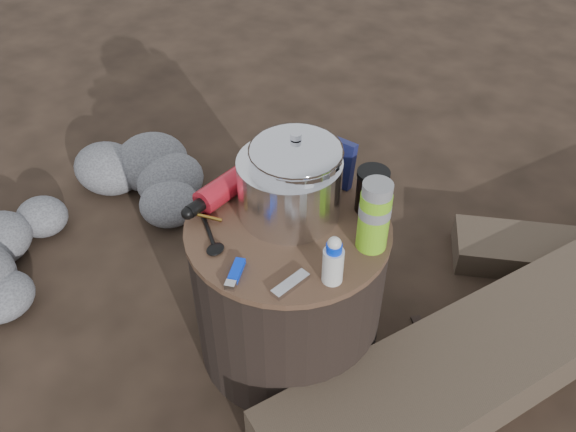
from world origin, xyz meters
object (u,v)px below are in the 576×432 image
Objects in this scene: fuel_bottle at (231,184)px; thermos at (374,216)px; travel_mug at (372,191)px; camping_pot at (296,176)px; log_main at (544,324)px; stump at (288,289)px.

thermos is (0.38, 0.04, 0.06)m from fuel_bottle.
thermos is 0.13m from travel_mug.
travel_mug is at bearing 36.85° from camping_pot.
fuel_bottle reaches higher than log_main.
stump is 0.28× the size of log_main.
fuel_bottle is 2.35× the size of travel_mug.
thermos is (0.19, 0.05, 0.31)m from stump.
thermos is (-0.39, -0.36, 0.47)m from log_main.
fuel_bottle is (-0.17, -0.04, -0.07)m from camping_pot.
thermos is at bearing -0.18° from camping_pot.
camping_pot is 0.81× the size of fuel_bottle.
log_main is 6.61× the size of fuel_bottle.
camping_pot is 0.19m from travel_mug.
stump is 0.73m from log_main.
travel_mug is (-0.06, 0.11, -0.03)m from thermos.
log_main is (0.58, 0.42, -0.15)m from stump.
log_main is at bearing 29.26° from travel_mug.
stump is at bearing -164.68° from thermos.
fuel_bottle is 0.38m from thermos.
log_main is 9.92× the size of thermos.
stump is 0.37m from thermos.
stump is 2.80× the size of thermos.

